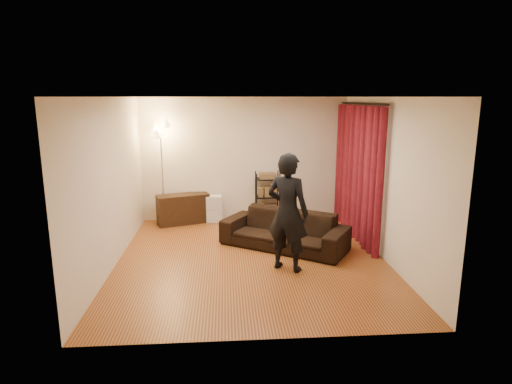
{
  "coord_description": "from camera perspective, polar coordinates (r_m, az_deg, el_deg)",
  "views": [
    {
      "loc": [
        -0.42,
        -6.87,
        2.69
      ],
      "look_at": [
        0.1,
        0.3,
        1.1
      ],
      "focal_mm": 30.0,
      "sensor_mm": 36.0,
      "label": 1
    }
  ],
  "objects": [
    {
      "name": "wall_back",
      "position": [
        9.47,
        -1.57,
        4.35
      ],
      "size": [
        5.0,
        0.0,
        5.0
      ],
      "primitive_type": "plane",
      "rotation": [
        1.57,
        0.0,
        0.0
      ],
      "color": "beige",
      "rests_on": "ground"
    },
    {
      "name": "person",
      "position": [
        6.69,
        4.24,
        -2.73
      ],
      "size": [
        0.82,
        0.75,
        1.88
      ],
      "primitive_type": "imported",
      "rotation": [
        0.0,
        0.0,
        2.57
      ],
      "color": "black",
      "rests_on": "ground"
    },
    {
      "name": "media_cabinet",
      "position": [
        9.44,
        -9.69,
        -2.23
      ],
      "size": [
        1.18,
        0.76,
        0.64
      ],
      "primitive_type": "cube",
      "rotation": [
        0.0,
        0.0,
        0.34
      ],
      "color": "#321F10",
      "rests_on": "ground"
    },
    {
      "name": "ceiling",
      "position": [
        6.88,
        -0.67,
        12.56
      ],
      "size": [
        5.0,
        5.0,
        0.0
      ],
      "primitive_type": "plane",
      "rotation": [
        3.14,
        0.0,
        0.0
      ],
      "color": "white",
      "rests_on": "ground"
    },
    {
      "name": "storage_boxes",
      "position": [
        9.49,
        -5.61,
        -2.21
      ],
      "size": [
        0.37,
        0.3,
        0.59
      ],
      "primitive_type": null,
      "rotation": [
        0.0,
        0.0,
        0.06
      ],
      "color": "silver",
      "rests_on": "ground"
    },
    {
      "name": "curtain_rod",
      "position": [
        8.4,
        13.96,
        11.37
      ],
      "size": [
        0.04,
        2.65,
        0.04
      ],
      "primitive_type": "cylinder",
      "rotation": [
        1.57,
        0.0,
        0.0
      ],
      "color": "black",
      "rests_on": "wall_right"
    },
    {
      "name": "wall_front",
      "position": [
        4.59,
        1.28,
        -4.53
      ],
      "size": [
        5.0,
        0.0,
        5.0
      ],
      "primitive_type": "plane",
      "rotation": [
        -1.57,
        0.0,
        0.0
      ],
      "color": "beige",
      "rests_on": "ground"
    },
    {
      "name": "floor",
      "position": [
        7.39,
        -0.61,
        -8.88
      ],
      "size": [
        5.0,
        5.0,
        0.0
      ],
      "primitive_type": "plane",
      "color": "#996028",
      "rests_on": "ground"
    },
    {
      "name": "wire_shelf",
      "position": [
        9.43,
        1.53,
        -0.63
      ],
      "size": [
        0.54,
        0.41,
        1.1
      ],
      "primitive_type": null,
      "rotation": [
        0.0,
        0.0,
        0.12
      ],
      "color": "black",
      "rests_on": "ground"
    },
    {
      "name": "wall_left",
      "position": [
        7.23,
        -18.73,
        1.13
      ],
      "size": [
        0.0,
        5.0,
        5.0
      ],
      "primitive_type": "plane",
      "rotation": [
        1.57,
        0.0,
        1.57
      ],
      "color": "beige",
      "rests_on": "ground"
    },
    {
      "name": "wall_right",
      "position": [
        7.49,
        16.82,
        1.63
      ],
      "size": [
        0.0,
        5.0,
        5.0
      ],
      "primitive_type": "plane",
      "rotation": [
        1.57,
        0.0,
        -1.57
      ],
      "color": "beige",
      "rests_on": "ground"
    },
    {
      "name": "curtain",
      "position": [
        8.51,
        13.37,
        2.57
      ],
      "size": [
        0.22,
        2.65,
        2.55
      ],
      "primitive_type": null,
      "color": "maroon",
      "rests_on": "ground"
    },
    {
      "name": "floor_lamp",
      "position": [
        9.28,
        -12.39,
        2.34
      ],
      "size": [
        0.49,
        0.49,
        2.2
      ],
      "primitive_type": null,
      "rotation": [
        0.0,
        0.0,
        -0.27
      ],
      "color": "silver",
      "rests_on": "ground"
    },
    {
      "name": "sofa",
      "position": [
        7.83,
        3.77,
        -5.08
      ],
      "size": [
        2.39,
        1.97,
        0.66
      ],
      "primitive_type": "imported",
      "rotation": [
        0.0,
        0.0,
        -0.57
      ],
      "color": "black",
      "rests_on": "ground"
    }
  ]
}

